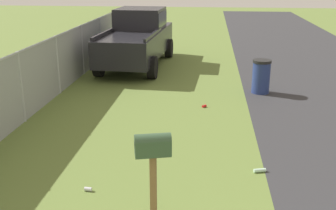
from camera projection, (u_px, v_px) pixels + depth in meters
mailbox at (153, 152)px, 5.65m from camera, size 0.32×0.54×1.34m
pickup_truck at (138, 36)px, 15.36m from camera, size 5.54×2.33×2.09m
trash_bin at (261, 76)px, 11.98m from camera, size 0.54×0.54×0.99m
fence_section at (41, 72)px, 10.68m from camera, size 16.81×0.07×1.70m
litter_can_midfield_a at (204, 106)px, 10.83m from camera, size 0.13×0.13×0.07m
litter_bottle_midfield_b at (260, 170)px, 7.35m from camera, size 0.12×0.23×0.07m
litter_can_near_hydrant at (88, 189)px, 6.73m from camera, size 0.08×0.13×0.07m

